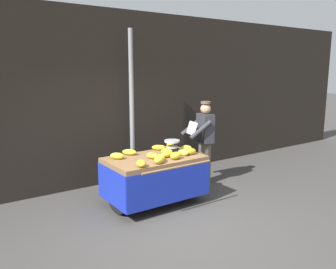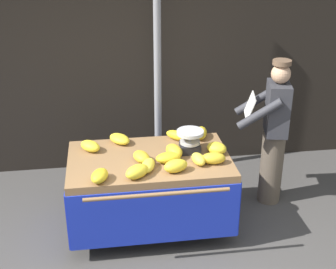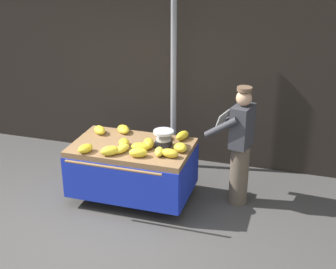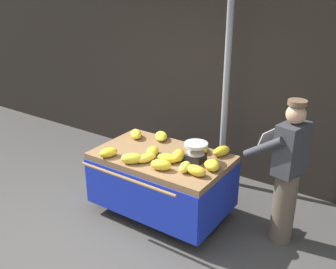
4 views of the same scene
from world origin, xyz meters
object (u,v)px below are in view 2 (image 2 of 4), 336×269
(banana_bunch_2, at_px, (148,165))
(banana_bunch_10, at_px, (100,176))
(banana_bunch_5, at_px, (90,146))
(banana_bunch_12, at_px, (217,148))
(weighing_scale, at_px, (190,141))
(street_pole, at_px, (157,57))
(banana_bunch_1, at_px, (177,136))
(banana_bunch_3, at_px, (141,157))
(banana_bunch_8, at_px, (137,172))
(banana_bunch_9, at_px, (213,158))
(banana_bunch_11, at_px, (174,151))
(banana_bunch_7, at_px, (198,159))
(banana_bunch_0, at_px, (176,166))
(banana_bunch_4, at_px, (120,139))
(banana_cart, at_px, (150,178))
(banana_bunch_13, at_px, (201,133))
(banana_bunch_6, at_px, (168,158))
(vendor_person, at_px, (273,133))

(banana_bunch_2, relative_size, banana_bunch_10, 1.14)
(banana_bunch_5, relative_size, banana_bunch_12, 1.16)
(banana_bunch_2, bearing_deg, weighing_scale, 35.65)
(street_pole, distance_m, banana_bunch_1, 1.07)
(banana_bunch_12, bearing_deg, weighing_scale, 161.81)
(banana_bunch_2, height_order, banana_bunch_3, banana_bunch_3)
(banana_bunch_1, bearing_deg, banana_bunch_8, -123.30)
(banana_bunch_3, distance_m, banana_bunch_9, 0.72)
(street_pole, bearing_deg, banana_bunch_11, -89.45)
(banana_bunch_7, relative_size, banana_bunch_8, 0.85)
(banana_bunch_5, xyz_separation_m, banana_bunch_11, (0.84, -0.26, 0.01))
(banana_bunch_0, xyz_separation_m, banana_bunch_2, (-0.26, 0.07, -0.01))
(banana_bunch_9, bearing_deg, banana_bunch_4, 146.01)
(banana_cart, height_order, banana_bunch_10, banana_bunch_10)
(banana_bunch_5, bearing_deg, street_pole, 49.32)
(banana_bunch_8, distance_m, banana_bunch_9, 0.79)
(banana_bunch_2, distance_m, banana_bunch_10, 0.49)
(banana_bunch_11, bearing_deg, weighing_scale, 27.55)
(banana_bunch_0, height_order, banana_bunch_5, banana_bunch_0)
(banana_bunch_9, bearing_deg, banana_bunch_11, 150.77)
(banana_bunch_2, bearing_deg, banana_bunch_10, -162.49)
(banana_cart, xyz_separation_m, banana_bunch_11, (0.25, -0.01, 0.30))
(banana_bunch_7, distance_m, banana_bunch_13, 0.62)
(banana_bunch_2, height_order, banana_bunch_11, banana_bunch_11)
(banana_bunch_2, xyz_separation_m, banana_bunch_4, (-0.24, 0.65, 0.00))
(banana_bunch_1, distance_m, banana_bunch_6, 0.54)
(banana_bunch_13, bearing_deg, banana_bunch_7, -104.13)
(banana_bunch_5, relative_size, banana_bunch_7, 1.15)
(banana_bunch_1, distance_m, banana_bunch_8, 0.92)
(weighing_scale, xyz_separation_m, banana_bunch_5, (-1.03, 0.16, -0.06))
(weighing_scale, xyz_separation_m, banana_bunch_3, (-0.52, -0.15, -0.07))
(banana_bunch_7, relative_size, banana_bunch_13, 0.83)
(banana_bunch_5, bearing_deg, banana_bunch_12, -10.85)
(banana_bunch_0, height_order, vendor_person, vendor_person)
(banana_bunch_0, xyz_separation_m, vendor_person, (1.22, 0.68, -0.04))
(banana_bunch_2, height_order, banana_bunch_13, banana_bunch_13)
(banana_bunch_3, xyz_separation_m, banana_bunch_8, (-0.07, -0.32, 0.01))
(vendor_person, bearing_deg, weighing_scale, -164.80)
(banana_bunch_1, bearing_deg, banana_bunch_7, -78.81)
(banana_bunch_5, relative_size, banana_bunch_6, 0.95)
(banana_bunch_0, height_order, banana_bunch_4, banana_bunch_0)
(banana_bunch_5, xyz_separation_m, vendor_person, (2.03, 0.11, -0.03))
(banana_bunch_1, height_order, banana_bunch_11, banana_bunch_11)
(weighing_scale, relative_size, banana_bunch_5, 1.15)
(banana_bunch_5, distance_m, banana_bunch_7, 1.15)
(street_pole, height_order, banana_bunch_7, street_pole)
(banana_bunch_9, height_order, banana_bunch_10, banana_bunch_9)
(banana_bunch_2, distance_m, banana_bunch_5, 0.75)
(banana_cart, bearing_deg, banana_bunch_0, -55.88)
(banana_bunch_13, bearing_deg, banana_bunch_2, -135.25)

